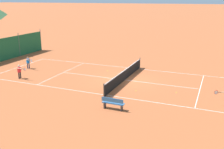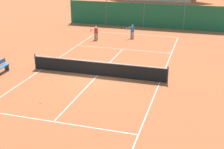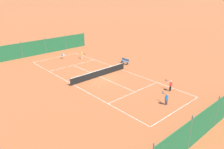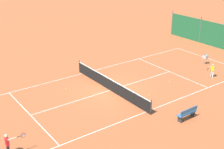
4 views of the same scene
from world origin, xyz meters
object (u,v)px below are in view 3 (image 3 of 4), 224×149
Objects in this scene: player_far_baseline at (170,85)px; ball_hopper at (63,55)px; tennis_ball_near_corner at (88,65)px; tennis_ball_mid_court at (99,87)px; tennis_net at (99,73)px; tennis_ball_by_net_left at (105,69)px; tennis_ball_alley_right at (87,55)px; player_near_service at (166,98)px; courtside_bench at (125,61)px; player_far_service at (82,55)px.

player_far_baseline reaches higher than ball_hopper.
tennis_ball_near_corner is 1.00× the size of tennis_ball_mid_court.
tennis_net is 9.47m from player_far_baseline.
player_far_baseline is at bearing 94.45° from tennis_ball_by_net_left.
tennis_ball_alley_right is 4.31m from ball_hopper.
courtside_bench is at bearing -117.41° from player_near_service.
courtside_bench is at bearing -167.14° from tennis_net.
player_near_service is at bearing 81.57° from player_far_service.
player_near_service is 18.94× the size of tennis_ball_by_net_left.
tennis_ball_mid_court is 13.33m from ball_hopper.
tennis_ball_near_corner is at bearing 54.84° from tennis_ball_alley_right.
tennis_ball_near_corner is 0.07× the size of ball_hopper.
player_far_service is 12.09m from tennis_ball_mid_court.
tennis_ball_alley_right is at bearing -78.10° from courtside_bench.
player_far_service is 3.13m from ball_hopper.
tennis_ball_alley_right is 0.04× the size of courtside_bench.
tennis_ball_near_corner and tennis_ball_alley_right have the same top height.
tennis_net is 139.09× the size of tennis_ball_mid_court.
tennis_ball_mid_court is at bearing 59.95° from tennis_ball_alley_right.
tennis_ball_mid_court is 0.04× the size of courtside_bench.
player_far_service reaches higher than tennis_ball_near_corner.
tennis_ball_alley_right is (-1.45, -18.12, -0.71)m from player_far_baseline.
tennis_ball_by_net_left is 0.07× the size of ball_hopper.
tennis_ball_near_corner is (-1.43, -15.28, -0.70)m from player_near_service.
player_far_baseline reaches higher than tennis_net.
courtside_bench is at bearing 101.90° from tennis_ball_alley_right.
player_near_service is at bearing 62.59° from courtside_bench.
tennis_ball_mid_court is 1.00× the size of tennis_ball_alley_right.
player_far_baseline is at bearing 73.35° from courtside_bench.
tennis_net is 139.09× the size of tennis_ball_by_net_left.
courtside_bench is at bearing -106.65° from player_far_baseline.
tennis_ball_by_net_left is at bearing 85.44° from player_far_service.
player_near_service is 12.51m from tennis_ball_by_net_left.
player_near_service reaches higher than tennis_ball_by_net_left.
player_far_service is at bearing -63.67° from courtside_bench.
ball_hopper is (1.82, -8.61, 0.62)m from tennis_ball_by_net_left.
tennis_ball_near_corner is at bearing -35.01° from courtside_bench.
ball_hopper reaches higher than courtside_bench.
courtside_bench reaches higher than tennis_ball_mid_court.
courtside_bench is (-6.34, -1.45, -0.05)m from tennis_net.
tennis_ball_by_net_left is at bearing -136.03° from tennis_ball_mid_court.
tennis_ball_alley_right is (-6.86, -11.85, 0.00)m from tennis_ball_mid_court.
tennis_net is 6.51m from courtside_bench.
tennis_ball_by_net_left is at bearing -85.55° from player_far_baseline.
tennis_ball_near_corner is at bearing -116.71° from tennis_ball_mid_court.
player_far_baseline is at bearing 85.41° from tennis_ball_alley_right.
tennis_ball_by_net_left is at bearing -4.96° from courtside_bench.
tennis_ball_by_net_left is at bearing -100.47° from player_near_service.
tennis_ball_near_corner and tennis_ball_mid_court have the same top height.
tennis_ball_mid_court is (5.40, -6.27, -0.71)m from player_far_baseline.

